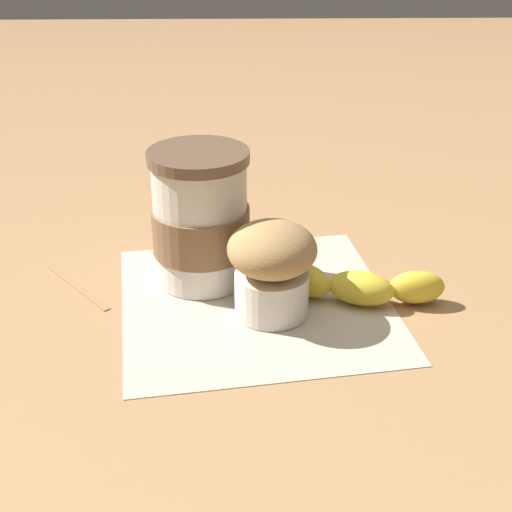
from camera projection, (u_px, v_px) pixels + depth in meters
ground_plane at (256, 302)px, 0.64m from camera, size 3.00×3.00×0.00m
paper_napkin at (256, 302)px, 0.64m from camera, size 0.27×0.27×0.00m
coffee_cup at (201, 220)px, 0.64m from camera, size 0.09×0.09×0.13m
muffin at (272, 266)px, 0.60m from camera, size 0.08×0.08×0.08m
banana at (361, 285)px, 0.63m from camera, size 0.15×0.06×0.03m
wooden_stirrer at (77, 286)px, 0.66m from camera, size 0.08×0.09×0.00m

